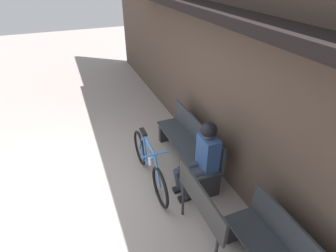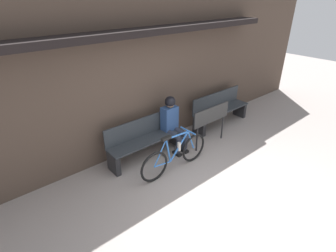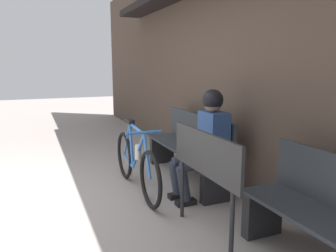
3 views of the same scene
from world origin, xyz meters
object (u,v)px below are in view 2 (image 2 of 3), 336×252
person_seated (172,120)px  bicycle (175,155)px  park_bench_near (146,140)px  signboard (211,117)px  park_bench_far (220,110)px

person_seated → bicycle: bearing=-126.9°
park_bench_near → bicycle: size_ratio=1.05×
park_bench_near → person_seated: bearing=-9.4°
person_seated → signboard: person_seated is taller
person_seated → signboard: size_ratio=1.14×
bicycle → person_seated: size_ratio=1.33×
signboard → park_bench_near: bearing=158.7°
bicycle → park_bench_far: bearing=18.9°
park_bench_far → park_bench_near: bearing=-180.0°
park_bench_far → signboard: (-0.98, -0.55, 0.30)m
bicycle → person_seated: (0.49, 0.65, 0.35)m
park_bench_near → park_bench_far: (2.37, 0.00, 0.00)m
bicycle → signboard: size_ratio=1.52×
park_bench_near → park_bench_far: bearing=0.0°
park_bench_near → park_bench_far: same height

